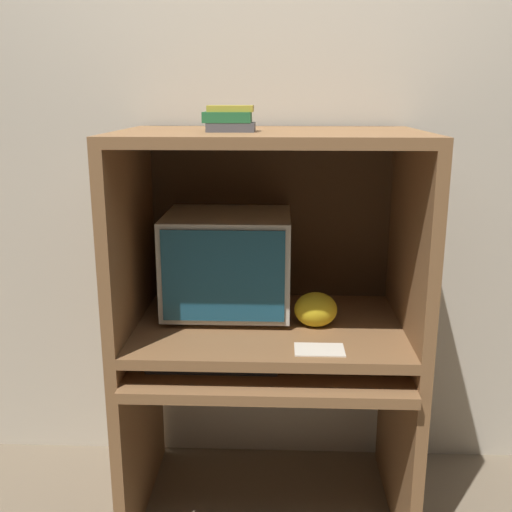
{
  "coord_description": "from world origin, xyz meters",
  "views": [
    {
      "loc": [
        0.03,
        -1.68,
        1.54
      ],
      "look_at": [
        -0.05,
        0.33,
        1.0
      ],
      "focal_mm": 42.0,
      "sensor_mm": 36.0,
      "label": 1
    }
  ],
  "objects_px": {
    "book_stack": "(229,119)",
    "keyboard": "(213,362)",
    "snack_bag": "(316,309)",
    "crt_monitor": "(228,262)",
    "mouse": "(301,363)"
  },
  "relations": [
    {
      "from": "keyboard",
      "to": "mouse",
      "type": "distance_m",
      "value": 0.3
    },
    {
      "from": "crt_monitor",
      "to": "snack_bag",
      "type": "relative_size",
      "value": 3.02
    },
    {
      "from": "mouse",
      "to": "snack_bag",
      "type": "height_order",
      "value": "snack_bag"
    },
    {
      "from": "mouse",
      "to": "book_stack",
      "type": "bearing_deg",
      "value": 158.13
    },
    {
      "from": "crt_monitor",
      "to": "keyboard",
      "type": "distance_m",
      "value": 0.38
    },
    {
      "from": "mouse",
      "to": "snack_bag",
      "type": "xyz_separation_m",
      "value": [
        0.05,
        0.13,
        0.14
      ]
    },
    {
      "from": "crt_monitor",
      "to": "book_stack",
      "type": "height_order",
      "value": "book_stack"
    },
    {
      "from": "book_stack",
      "to": "keyboard",
      "type": "bearing_deg",
      "value": -121.93
    },
    {
      "from": "keyboard",
      "to": "snack_bag",
      "type": "distance_m",
      "value": 0.4
    },
    {
      "from": "snack_bag",
      "to": "book_stack",
      "type": "distance_m",
      "value": 0.72
    },
    {
      "from": "snack_bag",
      "to": "keyboard",
      "type": "bearing_deg",
      "value": -159.94
    },
    {
      "from": "crt_monitor",
      "to": "snack_bag",
      "type": "bearing_deg",
      "value": -22.39
    },
    {
      "from": "crt_monitor",
      "to": "keyboard",
      "type": "height_order",
      "value": "crt_monitor"
    },
    {
      "from": "keyboard",
      "to": "book_stack",
      "type": "relative_size",
      "value": 2.66
    },
    {
      "from": "snack_bag",
      "to": "book_stack",
      "type": "height_order",
      "value": "book_stack"
    }
  ]
}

